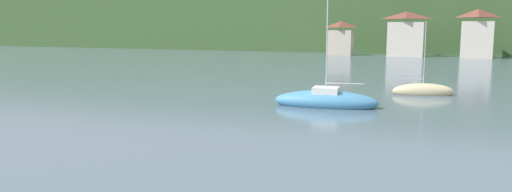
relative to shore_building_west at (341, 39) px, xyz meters
name	(u,v)px	position (x,y,z in m)	size (l,w,h in m)	color
shore_building_west	(341,39)	(0.00, 0.00, 0.00)	(4.34, 3.36, 5.99)	#BCB29E
shore_building_westcentral	(406,35)	(11.03, 0.17, 0.76)	(6.10, 3.71, 7.57)	beige
shore_building_central	(477,34)	(22.07, 0.37, 0.92)	(4.96, 4.13, 7.88)	beige
sailboat_far_2	(423,91)	(16.39, -47.99, -2.62)	(4.80, 2.34, 6.00)	#CCBC8E
sailboat_far_5	(326,101)	(10.66, -56.18, -2.53)	(7.06, 2.66, 8.14)	teal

